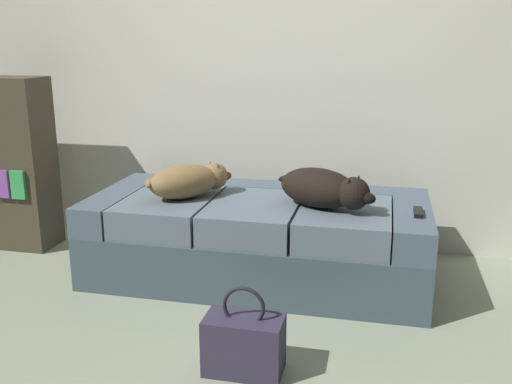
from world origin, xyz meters
name	(u,v)px	position (x,y,z in m)	size (l,w,h in m)	color
ground_plane	(199,380)	(0.00, 0.00, 0.00)	(10.00, 10.00, 0.00)	gray
back_wall	(281,27)	(0.00, 1.73, 1.40)	(6.40, 0.10, 2.80)	silver
couch	(258,238)	(0.00, 1.08, 0.23)	(1.87, 0.86, 0.46)	#3C4D56
dog_tan	(189,181)	(-0.38, 1.02, 0.56)	(0.46, 0.48, 0.19)	olive
dog_dark	(324,189)	(0.38, 0.98, 0.57)	(0.57, 0.43, 0.21)	black
tv_remote	(418,212)	(0.86, 0.97, 0.48)	(0.04, 0.15, 0.02)	black
handbag	(244,343)	(0.16, 0.11, 0.13)	(0.32, 0.18, 0.38)	#312B41
bookshelf	(8,163)	(-1.69, 1.24, 0.55)	(0.56, 0.30, 1.10)	#433A2C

